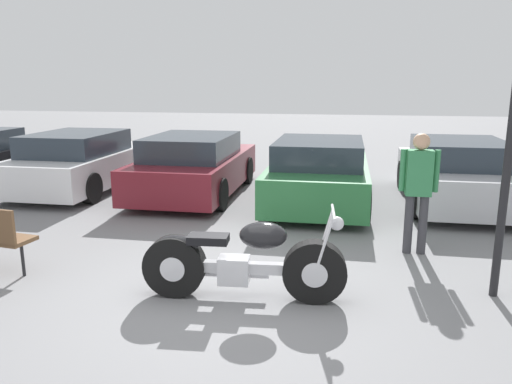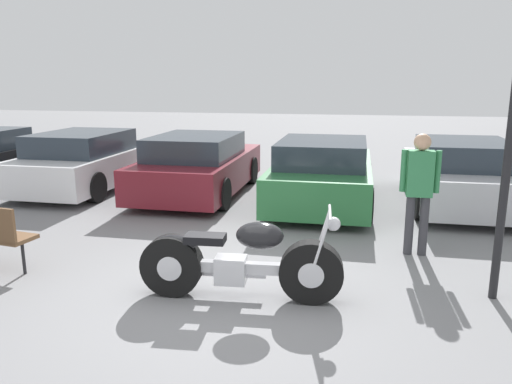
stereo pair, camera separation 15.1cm
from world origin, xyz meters
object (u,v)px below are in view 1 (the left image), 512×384
(parked_car_maroon, at_px, (195,166))
(parked_car_silver, at_px, (456,173))
(motorcycle, at_px, (242,261))
(person_standing, at_px, (419,183))
(parked_car_white, at_px, (82,162))
(parked_car_green, at_px, (319,173))

(parked_car_maroon, distance_m, parked_car_silver, 5.23)
(motorcycle, xyz_separation_m, person_standing, (2.06, 1.89, 0.57))
(motorcycle, height_order, parked_car_white, parked_car_white)
(parked_car_green, bearing_deg, parked_car_silver, 9.26)
(parked_car_white, bearing_deg, parked_car_green, -4.21)
(parked_car_white, xyz_separation_m, parked_car_silver, (7.85, 0.04, 0.00))
(parked_car_green, xyz_separation_m, parked_car_silver, (2.62, 0.43, 0.00))
(motorcycle, height_order, parked_car_silver, parked_car_silver)
(motorcycle, distance_m, person_standing, 2.85)
(motorcycle, distance_m, parked_car_silver, 5.91)
(motorcycle, relative_size, parked_car_maroon, 0.55)
(parked_car_silver, bearing_deg, motorcycle, -122.71)
(person_standing, bearing_deg, parked_car_silver, 69.93)
(parked_car_silver, bearing_deg, parked_car_green, -170.74)
(motorcycle, distance_m, parked_car_green, 4.58)
(parked_car_maroon, bearing_deg, parked_car_white, 178.32)
(parked_car_maroon, xyz_separation_m, parked_car_silver, (5.23, 0.12, 0.00))
(parked_car_green, height_order, person_standing, person_standing)
(parked_car_maroon, distance_m, person_standing, 5.08)
(parked_car_white, xyz_separation_m, parked_car_maroon, (2.62, -0.08, 0.00))
(parked_car_green, relative_size, parked_car_silver, 1.00)
(parked_car_green, xyz_separation_m, person_standing, (1.49, -2.66, 0.39))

